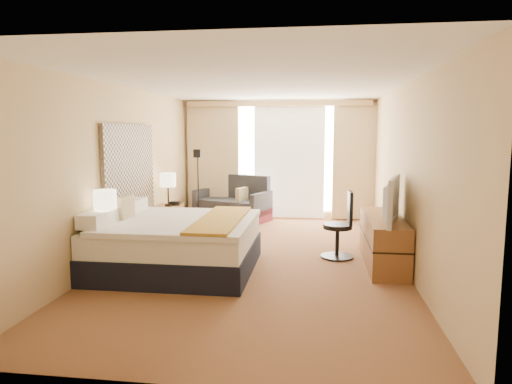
# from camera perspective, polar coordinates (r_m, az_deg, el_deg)

# --- Properties ---
(floor) EXTENTS (4.20, 7.00, 0.02)m
(floor) POSITION_cam_1_polar(r_m,az_deg,el_deg) (6.96, 0.23, -8.42)
(floor) COLOR #561918
(floor) RESTS_ON ground
(ceiling) EXTENTS (4.20, 7.00, 0.02)m
(ceiling) POSITION_cam_1_polar(r_m,az_deg,el_deg) (6.72, 0.24, 13.41)
(ceiling) COLOR white
(ceiling) RESTS_ON wall_back
(wall_back) EXTENTS (4.20, 0.02, 2.60)m
(wall_back) POSITION_cam_1_polar(r_m,az_deg,el_deg) (10.19, 2.78, 4.08)
(wall_back) COLOR tan
(wall_back) RESTS_ON ground
(wall_front) EXTENTS (4.20, 0.02, 2.60)m
(wall_front) POSITION_cam_1_polar(r_m,az_deg,el_deg) (3.31, -7.64, -3.22)
(wall_front) COLOR tan
(wall_front) RESTS_ON ground
(wall_left) EXTENTS (0.02, 7.00, 2.60)m
(wall_left) POSITION_cam_1_polar(r_m,az_deg,el_deg) (7.29, -16.38, 2.41)
(wall_left) COLOR tan
(wall_left) RESTS_ON ground
(wall_right) EXTENTS (0.02, 7.00, 2.60)m
(wall_right) POSITION_cam_1_polar(r_m,az_deg,el_deg) (6.77, 18.15, 1.97)
(wall_right) COLOR tan
(wall_right) RESTS_ON ground
(headboard) EXTENTS (0.06, 1.85, 1.50)m
(headboard) POSITION_cam_1_polar(r_m,az_deg,el_deg) (7.46, -15.47, 2.40)
(headboard) COLOR black
(headboard) RESTS_ON wall_left
(nightstand_left) EXTENTS (0.45, 0.52, 0.55)m
(nightstand_left) POSITION_cam_1_polar(r_m,az_deg,el_deg) (6.43, -17.97, -7.60)
(nightstand_left) COLOR brown
(nightstand_left) RESTS_ON floor
(nightstand_right) EXTENTS (0.45, 0.52, 0.55)m
(nightstand_right) POSITION_cam_1_polar(r_m,az_deg,el_deg) (8.69, -10.85, -3.46)
(nightstand_right) COLOR brown
(nightstand_right) RESTS_ON floor
(media_dresser) EXTENTS (0.50, 1.80, 0.70)m
(media_dresser) POSITION_cam_1_polar(r_m,az_deg,el_deg) (6.88, 15.60, -5.87)
(media_dresser) COLOR brown
(media_dresser) RESTS_ON floor
(window) EXTENTS (2.30, 0.02, 2.30)m
(window) POSITION_cam_1_polar(r_m,az_deg,el_deg) (10.14, 4.18, 4.17)
(window) COLOR white
(window) RESTS_ON wall_back
(curtains) EXTENTS (4.12, 0.19, 2.56)m
(curtains) POSITION_cam_1_polar(r_m,az_deg,el_deg) (10.07, 2.71, 4.66)
(curtains) COLOR #C6B58B
(curtains) RESTS_ON floor
(bed) EXTENTS (2.11, 1.93, 1.03)m
(bed) POSITION_cam_1_polar(r_m,az_deg,el_deg) (6.47, -9.95, -6.32)
(bed) COLOR black
(bed) RESTS_ON floor
(loveseat) EXTENTS (1.75, 1.34, 0.97)m
(loveseat) POSITION_cam_1_polar(r_m,az_deg,el_deg) (9.97, -2.81, -1.66)
(loveseat) COLOR maroon
(loveseat) RESTS_ON floor
(floor_lamp) EXTENTS (0.20, 0.20, 1.56)m
(floor_lamp) POSITION_cam_1_polar(r_m,az_deg,el_deg) (9.28, -7.27, 2.48)
(floor_lamp) COLOR black
(floor_lamp) RESTS_ON floor
(desk_chair) EXTENTS (0.50, 0.50, 1.03)m
(desk_chair) POSITION_cam_1_polar(r_m,az_deg,el_deg) (7.06, 10.60, -4.49)
(desk_chair) COLOR black
(desk_chair) RESTS_ON floor
(lamp_left) EXTENTS (0.29, 0.29, 0.61)m
(lamp_left) POSITION_cam_1_polar(r_m,az_deg,el_deg) (6.25, -18.36, -1.02)
(lamp_left) COLOR black
(lamp_left) RESTS_ON nightstand_left
(lamp_right) EXTENTS (0.29, 0.29, 0.61)m
(lamp_right) POSITION_cam_1_polar(r_m,az_deg,el_deg) (8.50, -10.96, 1.41)
(lamp_right) COLOR black
(lamp_right) RESTS_ON nightstand_right
(tissue_box) EXTENTS (0.13, 0.13, 0.12)m
(tissue_box) POSITION_cam_1_polar(r_m,az_deg,el_deg) (6.36, -18.07, -4.67)
(tissue_box) COLOR #86B2CF
(tissue_box) RESTS_ON nightstand_left
(telephone) EXTENTS (0.19, 0.16, 0.07)m
(telephone) POSITION_cam_1_polar(r_m,az_deg,el_deg) (8.65, -10.11, -1.40)
(telephone) COLOR black
(telephone) RESTS_ON nightstand_right
(television) EXTENTS (0.40, 1.07, 0.62)m
(television) POSITION_cam_1_polar(r_m,az_deg,el_deg) (6.35, 15.87, -0.93)
(television) COLOR black
(television) RESTS_ON media_dresser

